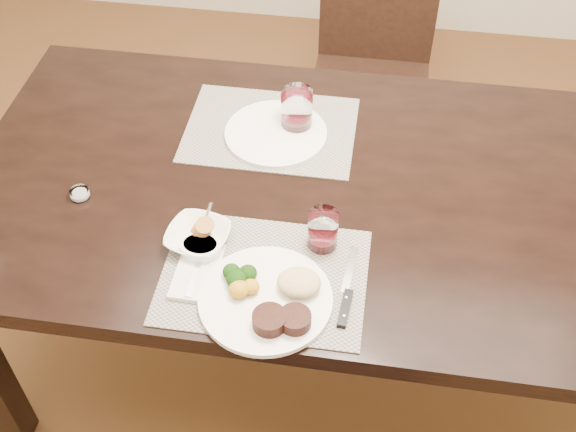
# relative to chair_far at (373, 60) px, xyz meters

# --- Properties ---
(ground_plane) EXTENTS (4.50, 4.50, 0.00)m
(ground_plane) POSITION_rel_chair_far_xyz_m (0.00, -0.93, -0.50)
(ground_plane) COLOR #4B2F18
(ground_plane) RESTS_ON ground
(dining_table) EXTENTS (2.00, 1.00, 0.75)m
(dining_table) POSITION_rel_chair_far_xyz_m (0.00, -0.93, 0.16)
(dining_table) COLOR black
(dining_table) RESTS_ON ground
(chair_far) EXTENTS (0.42, 0.42, 0.90)m
(chair_far) POSITION_rel_chair_far_xyz_m (0.00, 0.00, 0.00)
(chair_far) COLOR black
(chair_far) RESTS_ON ground
(placemat_near) EXTENTS (0.46, 0.34, 0.00)m
(placemat_near) POSITION_rel_chair_far_xyz_m (-0.18, -1.24, 0.25)
(placemat_near) COLOR gray
(placemat_near) RESTS_ON dining_table
(placemat_far) EXTENTS (0.46, 0.34, 0.00)m
(placemat_far) POSITION_rel_chair_far_xyz_m (-0.25, -0.74, 0.25)
(placemat_far) COLOR gray
(placemat_far) RESTS_ON dining_table
(dinner_plate) EXTENTS (0.29, 0.29, 0.05)m
(dinner_plate) POSITION_rel_chair_far_xyz_m (-0.15, -1.32, 0.27)
(dinner_plate) COLOR white
(dinner_plate) RESTS_ON placemat_near
(napkin_fork) EXTENTS (0.10, 0.17, 0.02)m
(napkin_fork) POSITION_rel_chair_far_xyz_m (-0.33, -1.26, 0.26)
(napkin_fork) COLOR silver
(napkin_fork) RESTS_ON placemat_near
(steak_knife) EXTENTS (0.03, 0.23, 0.01)m
(steak_knife) POSITION_rel_chair_far_xyz_m (0.01, -1.28, 0.26)
(steak_knife) COLOR silver
(steak_knife) RESTS_ON placemat_near
(cracker_bowl) EXTENTS (0.17, 0.17, 0.06)m
(cracker_bowl) POSITION_rel_chair_far_xyz_m (-0.35, -1.17, 0.27)
(cracker_bowl) COLOR white
(cracker_bowl) RESTS_ON placemat_near
(sauce_ramekin) EXTENTS (0.10, 0.15, 0.08)m
(sauce_ramekin) POSITION_rel_chair_far_xyz_m (-0.33, -1.20, 0.27)
(sauce_ramekin) COLOR white
(sauce_ramekin) RESTS_ON placemat_near
(wine_glass_near) EXTENTS (0.07, 0.07, 0.10)m
(wine_glass_near) POSITION_rel_chair_far_xyz_m (-0.06, -1.13, 0.29)
(wine_glass_near) COLOR white
(wine_glass_near) RESTS_ON placemat_near
(far_plate) EXTENTS (0.28, 0.28, 0.01)m
(far_plate) POSITION_rel_chair_far_xyz_m (-0.23, -0.76, 0.26)
(far_plate) COLOR white
(far_plate) RESTS_ON placemat_far
(wine_glass_far) EXTENTS (0.09, 0.09, 0.12)m
(wine_glass_far) POSITION_rel_chair_far_xyz_m (-0.18, -0.72, 0.30)
(wine_glass_far) COLOR white
(wine_glass_far) RESTS_ON placemat_far
(salt_cellar) EXTENTS (0.05, 0.05, 0.02)m
(salt_cellar) POSITION_rel_chair_far_xyz_m (-0.67, -1.06, 0.26)
(salt_cellar) COLOR white
(salt_cellar) RESTS_ON dining_table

